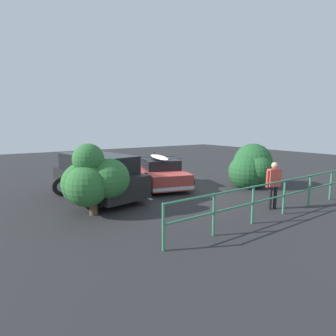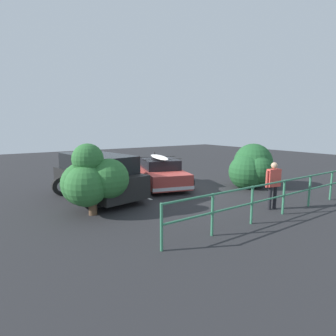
{
  "view_description": "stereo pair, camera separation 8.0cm",
  "coord_description": "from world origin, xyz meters",
  "px_view_note": "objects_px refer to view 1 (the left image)",
  "views": [
    {
      "loc": [
        6.91,
        9.5,
        2.79
      ],
      "look_at": [
        0.25,
        -0.1,
        0.95
      ],
      "focal_mm": 28.0,
      "sensor_mm": 36.0,
      "label": 1
    },
    {
      "loc": [
        6.85,
        9.55,
        2.79
      ],
      "look_at": [
        0.25,
        -0.1,
        0.95
      ],
      "focal_mm": 28.0,
      "sensor_mm": 36.0,
      "label": 2
    }
  ],
  "objects_px": {
    "bush_near_right": "(91,180)",
    "person_bystander": "(274,181)",
    "bush_near_left": "(252,167)",
    "suv_car": "(97,175)",
    "sedan_car": "(161,173)"
  },
  "relations": [
    {
      "from": "suv_car",
      "to": "bush_near_right",
      "type": "bearing_deg",
      "value": 65.07
    },
    {
      "from": "suv_car",
      "to": "person_bystander",
      "type": "distance_m",
      "value": 6.56
    },
    {
      "from": "suv_car",
      "to": "bush_near_right",
      "type": "distance_m",
      "value": 2.01
    },
    {
      "from": "sedan_car",
      "to": "person_bystander",
      "type": "xyz_separation_m",
      "value": [
        -1.22,
        5.15,
        0.35
      ]
    },
    {
      "from": "suv_car",
      "to": "bush_near_left",
      "type": "relative_size",
      "value": 2.13
    },
    {
      "from": "sedan_car",
      "to": "suv_car",
      "type": "bearing_deg",
      "value": 4.83
    },
    {
      "from": "person_bystander",
      "to": "bush_near_left",
      "type": "height_order",
      "value": "bush_near_left"
    },
    {
      "from": "sedan_car",
      "to": "bush_near_left",
      "type": "bearing_deg",
      "value": 144.41
    },
    {
      "from": "person_bystander",
      "to": "bush_near_left",
      "type": "relative_size",
      "value": 0.73
    },
    {
      "from": "bush_near_right",
      "to": "person_bystander",
      "type": "bearing_deg",
      "value": 149.59
    },
    {
      "from": "suv_car",
      "to": "person_bystander",
      "type": "height_order",
      "value": "suv_car"
    },
    {
      "from": "suv_car",
      "to": "bush_near_right",
      "type": "height_order",
      "value": "bush_near_right"
    },
    {
      "from": "suv_car",
      "to": "sedan_car",
      "type": "bearing_deg",
      "value": -175.17
    },
    {
      "from": "sedan_car",
      "to": "suv_car",
      "type": "height_order",
      "value": "suv_car"
    },
    {
      "from": "bush_near_left",
      "to": "bush_near_right",
      "type": "bearing_deg",
      "value": -3.31
    }
  ]
}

